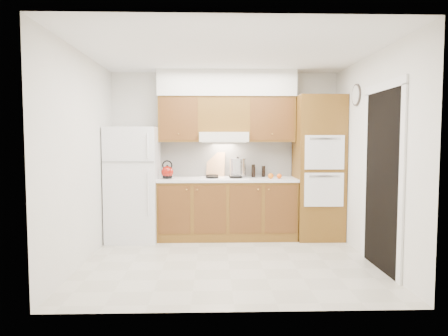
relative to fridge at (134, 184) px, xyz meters
name	(u,v)px	position (x,y,z in m)	size (l,w,h in m)	color
floor	(228,261)	(1.41, -1.14, -0.86)	(3.60, 3.60, 0.00)	beige
ceiling	(229,52)	(1.41, -1.14, 1.74)	(3.60, 3.60, 0.00)	white
wall_back	(225,154)	(1.41, 0.36, 0.44)	(3.60, 0.02, 2.60)	white
wall_left	(82,159)	(-0.40, -1.14, 0.44)	(0.02, 3.00, 2.60)	white
wall_right	(372,158)	(3.21, -1.14, 0.44)	(0.02, 3.00, 2.60)	white
fridge	(134,184)	(0.00, 0.00, 0.00)	(0.75, 0.72, 1.72)	white
base_cabinets	(227,209)	(1.43, 0.06, -0.41)	(2.11, 0.60, 0.90)	brown
countertop	(227,179)	(1.43, 0.05, 0.06)	(2.13, 0.62, 0.04)	white
backsplash	(226,159)	(1.43, 0.34, 0.36)	(2.11, 0.03, 0.56)	white
oven_cabinet	(318,168)	(2.85, 0.03, 0.24)	(0.70, 0.65, 2.20)	brown
upper_cab_left	(179,119)	(0.69, 0.19, 0.99)	(0.63, 0.33, 0.70)	brown
upper_cab_right	(271,120)	(2.12, 0.19, 0.99)	(0.73, 0.33, 0.70)	brown
range_hood	(224,137)	(1.38, 0.13, 0.71)	(0.75, 0.45, 0.15)	silver
upper_cab_over_hood	(224,115)	(1.38, 0.19, 1.06)	(0.75, 0.33, 0.55)	brown
soffit	(227,84)	(1.43, 0.18, 1.54)	(2.13, 0.36, 0.40)	silver
cooktop	(224,178)	(1.38, 0.07, 0.09)	(0.74, 0.50, 0.01)	white
doorway	(382,181)	(3.19, -1.49, 0.19)	(0.02, 0.90, 2.10)	black
wall_clock	(356,95)	(3.19, -0.59, 1.29)	(0.30, 0.30, 0.02)	#3F3833
kettle	(167,172)	(0.52, -0.01, 0.18)	(0.18, 0.18, 0.18)	maroon
cutting_board	(216,164)	(1.26, 0.30, 0.28)	(0.29, 0.02, 0.39)	tan
stock_pot	(238,167)	(1.60, 0.14, 0.24)	(0.25, 0.25, 0.26)	silver
condiment_a	(253,171)	(1.86, 0.26, 0.18)	(0.06, 0.06, 0.20)	black
condiment_b	(263,171)	(2.02, 0.26, 0.17)	(0.05, 0.05, 0.18)	black
condiment_c	(253,172)	(1.85, 0.20, 0.16)	(0.06, 0.06, 0.16)	black
orange_near	(279,176)	(2.23, -0.04, 0.12)	(0.08, 0.08, 0.08)	#EB4C0C
orange_far	(271,176)	(2.09, -0.06, 0.12)	(0.08, 0.08, 0.08)	#E14B0B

